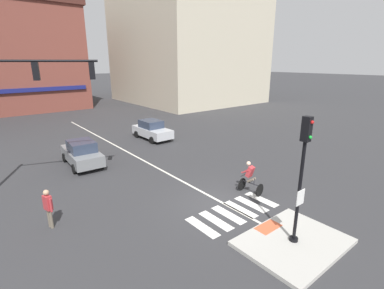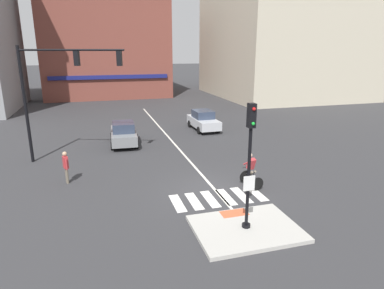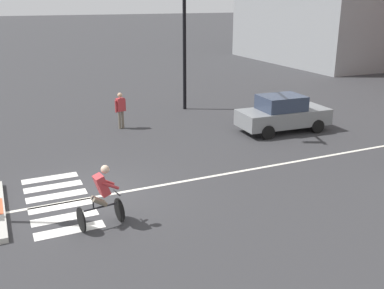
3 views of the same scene
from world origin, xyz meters
TOP-DOWN VIEW (x-y plane):
  - ground_plane at (0.00, 0.00)m, footprint 300.00×300.00m
  - traffic_island at (0.00, -3.87)m, footprint 3.88×2.95m
  - tactile_pad_front at (0.00, -2.75)m, footprint 1.10×0.60m
  - signal_pole at (0.00, -3.88)m, footprint 0.44×0.38m
  - crosswalk_stripe_a at (-1.92, -0.92)m, footprint 0.44×1.80m
  - crosswalk_stripe_b at (-1.15, -0.92)m, footprint 0.44×1.80m
  - crosswalk_stripe_c at (-0.38, -0.92)m, footprint 0.44×1.80m
  - crosswalk_stripe_d at (0.38, -0.92)m, footprint 0.44×1.80m
  - crosswalk_stripe_e at (1.15, -0.92)m, footprint 0.44×1.80m
  - crosswalk_stripe_f at (1.92, -0.92)m, footprint 0.44×1.80m
  - lane_centre_line at (0.18, 10.00)m, footprint 0.14×28.00m
  - traffic_light_mast at (-7.20, 6.46)m, footprint 5.75×2.10m
  - building_corner_left at (21.36, 30.34)m, footprint 19.08×21.11m
  - building_corner_right at (-3.00, 40.70)m, footprint 17.45×18.54m
  - car_silver_eastbound_far at (3.55, 12.15)m, footprint 1.92×4.14m
  - car_grey_westbound_far at (-3.32, 9.39)m, footprint 2.00×4.18m
  - cyclist at (2.02, -0.05)m, footprint 0.79×1.17m
  - pedestrian_at_curb_left at (-6.74, 2.90)m, footprint 0.31×0.53m

SIDE VIEW (x-z plane):
  - ground_plane at x=0.00m, z-range 0.00..0.00m
  - crosswalk_stripe_a at x=-1.92m, z-range 0.00..0.01m
  - crosswalk_stripe_b at x=-1.15m, z-range 0.00..0.01m
  - crosswalk_stripe_c at x=-0.38m, z-range 0.00..0.01m
  - crosswalk_stripe_d at x=0.38m, z-range 0.00..0.01m
  - crosswalk_stripe_e at x=1.15m, z-range 0.00..0.01m
  - crosswalk_stripe_f at x=1.92m, z-range 0.00..0.01m
  - lane_centre_line at x=0.18m, z-range 0.00..0.01m
  - traffic_island at x=0.00m, z-range 0.00..0.15m
  - tactile_pad_front at x=0.00m, z-range 0.15..0.16m
  - car_silver_eastbound_far at x=3.55m, z-range -0.01..1.63m
  - car_grey_westbound_far at x=-3.32m, z-range -0.01..1.63m
  - cyclist at x=2.02m, z-range 0.03..1.71m
  - pedestrian_at_curb_left at x=-6.74m, z-range 0.15..1.82m
  - signal_pole at x=0.00m, z-range 0.63..5.27m
  - traffic_light_mast at x=-7.20m, z-range 1.36..8.13m
  - building_corner_right at x=-3.00m, z-range 0.02..14.24m
  - building_corner_left at x=21.36m, z-range 0.02..19.14m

